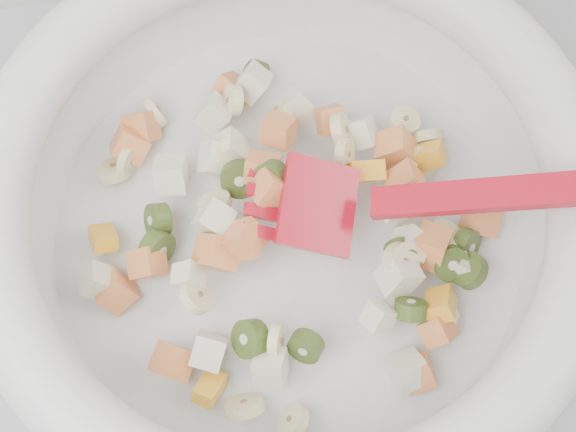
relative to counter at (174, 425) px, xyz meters
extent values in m
cube|color=gray|center=(0.00, 0.00, 0.00)|extent=(2.00, 0.60, 0.90)
cylinder|color=white|center=(0.14, 0.04, 0.46)|extent=(0.35, 0.35, 0.02)
torus|color=white|center=(0.14, 0.04, 0.54)|extent=(0.43, 0.43, 0.05)
cylinder|color=beige|center=(0.25, 0.02, 0.49)|extent=(0.04, 0.04, 0.02)
cylinder|color=beige|center=(0.19, 0.08, 0.51)|extent=(0.02, 0.03, 0.03)
cylinder|color=beige|center=(0.13, -0.09, 0.48)|extent=(0.03, 0.03, 0.03)
cylinder|color=beige|center=(0.19, 0.10, 0.50)|extent=(0.02, 0.03, 0.03)
cylinder|color=beige|center=(0.09, 0.06, 0.51)|extent=(0.03, 0.03, 0.02)
cylinder|color=beige|center=(0.11, 0.14, 0.49)|extent=(0.02, 0.03, 0.03)
cylinder|color=beige|center=(0.24, 0.11, 0.49)|extent=(0.03, 0.03, 0.01)
cylinder|color=beige|center=(0.25, 0.08, 0.49)|extent=(0.03, 0.03, 0.02)
cylinder|color=beige|center=(0.07, -0.01, 0.50)|extent=(0.03, 0.03, 0.03)
cylinder|color=beige|center=(0.25, 0.10, 0.48)|extent=(0.04, 0.02, 0.04)
cylinder|color=beige|center=(0.02, 0.11, 0.48)|extent=(0.04, 0.03, 0.03)
cylinder|color=beige|center=(0.23, 0.07, 0.49)|extent=(0.03, 0.03, 0.03)
cylinder|color=beige|center=(0.11, 0.10, 0.50)|extent=(0.03, 0.03, 0.03)
cylinder|color=beige|center=(0.24, -0.03, 0.48)|extent=(0.03, 0.02, 0.03)
cylinder|color=beige|center=(0.15, 0.13, 0.49)|extent=(0.03, 0.03, 0.03)
cylinder|color=beige|center=(0.10, -0.08, 0.48)|extent=(0.03, 0.02, 0.03)
cylinder|color=beige|center=(0.12, -0.04, 0.50)|extent=(0.01, 0.03, 0.03)
cylinder|color=beige|center=(0.06, 0.15, 0.48)|extent=(0.02, 0.03, 0.03)
cylinder|color=beige|center=(0.03, 0.11, 0.48)|extent=(0.02, 0.03, 0.03)
cylinder|color=beige|center=(0.21, 0.00, 0.50)|extent=(0.03, 0.04, 0.03)
cube|color=#FFA250|center=(0.23, 0.09, 0.49)|extent=(0.04, 0.03, 0.04)
cube|color=#FFA250|center=(0.04, 0.12, 0.48)|extent=(0.03, 0.04, 0.04)
cube|color=#FFA250|center=(0.14, 0.10, 0.51)|extent=(0.03, 0.03, 0.03)
cube|color=#FFA250|center=(0.23, 0.06, 0.50)|extent=(0.03, 0.03, 0.04)
cube|color=#FFA250|center=(0.24, 0.01, 0.49)|extent=(0.03, 0.04, 0.03)
cube|color=#FFA250|center=(0.02, 0.01, 0.48)|extent=(0.03, 0.03, 0.03)
cube|color=#FFA250|center=(0.23, -0.05, 0.48)|extent=(0.03, 0.02, 0.03)
cube|color=#FFA250|center=(0.18, 0.11, 0.50)|extent=(0.02, 0.03, 0.03)
cube|color=#FFA250|center=(0.12, 0.16, 0.48)|extent=(0.04, 0.04, 0.03)
cube|color=#FFA250|center=(0.11, 0.02, 0.52)|extent=(0.04, 0.03, 0.03)
cube|color=#FFA250|center=(0.13, 0.06, 0.52)|extent=(0.03, 0.03, 0.04)
cube|color=#FFA250|center=(0.21, -0.07, 0.48)|extent=(0.03, 0.03, 0.03)
cube|color=#FFA250|center=(0.13, 0.07, 0.52)|extent=(0.03, 0.03, 0.03)
cube|color=#FFA250|center=(0.28, 0.03, 0.48)|extent=(0.03, 0.03, 0.03)
cube|color=#FFA250|center=(0.09, 0.02, 0.51)|extent=(0.04, 0.03, 0.04)
cube|color=#FFA250|center=(0.04, 0.03, 0.49)|extent=(0.03, 0.03, 0.03)
cube|color=#FFA250|center=(0.05, 0.14, 0.48)|extent=(0.03, 0.03, 0.03)
cube|color=#FFA250|center=(0.05, -0.04, 0.49)|extent=(0.03, 0.03, 0.03)
cylinder|color=olive|center=(0.14, -0.05, 0.49)|extent=(0.03, 0.03, 0.03)
cylinder|color=olive|center=(0.05, 0.04, 0.49)|extent=(0.03, 0.04, 0.04)
cylinder|color=olive|center=(0.13, 0.17, 0.48)|extent=(0.03, 0.03, 0.04)
cylinder|color=olive|center=(0.26, -0.01, 0.49)|extent=(0.03, 0.03, 0.03)
cylinder|color=olive|center=(0.22, 0.01, 0.49)|extent=(0.03, 0.02, 0.03)
cylinder|color=olive|center=(0.26, 0.01, 0.48)|extent=(0.03, 0.03, 0.04)
cylinder|color=olive|center=(0.05, 0.06, 0.49)|extent=(0.03, 0.03, 0.03)
cylinder|color=olive|center=(0.11, -0.04, 0.49)|extent=(0.03, 0.04, 0.04)
cylinder|color=olive|center=(0.11, 0.07, 0.51)|extent=(0.03, 0.03, 0.03)
cylinder|color=olive|center=(0.25, 0.00, 0.49)|extent=(0.03, 0.03, 0.03)
cylinder|color=olive|center=(0.21, -0.03, 0.49)|extent=(0.03, 0.03, 0.03)
cylinder|color=olive|center=(0.13, 0.06, 0.52)|extent=(0.03, 0.03, 0.03)
cube|color=beige|center=(0.12, -0.06, 0.49)|extent=(0.03, 0.03, 0.03)
cube|color=beige|center=(0.10, 0.09, 0.50)|extent=(0.03, 0.03, 0.03)
cube|color=beige|center=(0.11, 0.10, 0.50)|extent=(0.03, 0.02, 0.03)
cube|color=beige|center=(0.26, -0.01, 0.48)|extent=(0.03, 0.03, 0.03)
cube|color=beige|center=(0.22, 0.04, 0.50)|extent=(0.03, 0.03, 0.03)
cube|color=beige|center=(0.13, 0.16, 0.49)|extent=(0.03, 0.03, 0.04)
cube|color=beige|center=(0.20, 0.10, 0.50)|extent=(0.03, 0.03, 0.03)
cube|color=beige|center=(0.07, 0.09, 0.50)|extent=(0.03, 0.03, 0.03)
cube|color=beige|center=(0.10, 0.14, 0.49)|extent=(0.03, 0.03, 0.03)
cube|color=beige|center=(0.08, -0.04, 0.49)|extent=(0.03, 0.03, 0.03)
cube|color=beige|center=(0.21, -0.07, 0.48)|extent=(0.03, 0.03, 0.03)
cube|color=beige|center=(0.16, 0.13, 0.49)|extent=(0.03, 0.03, 0.03)
cube|color=beige|center=(0.21, -0.01, 0.50)|extent=(0.03, 0.03, 0.03)
cube|color=beige|center=(0.07, 0.01, 0.50)|extent=(0.03, 0.02, 0.02)
cube|color=beige|center=(0.09, 0.04, 0.51)|extent=(0.03, 0.03, 0.03)
cube|color=beige|center=(0.19, -0.03, 0.49)|extent=(0.03, 0.02, 0.03)
cube|color=beige|center=(0.22, 0.01, 0.49)|extent=(0.03, 0.03, 0.03)
cube|color=beige|center=(0.01, 0.02, 0.48)|extent=(0.03, 0.03, 0.03)
cube|color=#FF9F2E|center=(0.01, 0.05, 0.48)|extent=(0.02, 0.03, 0.03)
cube|color=#FF9F2E|center=(0.24, -0.03, 0.49)|extent=(0.03, 0.03, 0.03)
cube|color=#FF9F2E|center=(0.20, 0.07, 0.50)|extent=(0.03, 0.02, 0.02)
cube|color=#FF9F2E|center=(0.08, -0.06, 0.48)|extent=(0.03, 0.03, 0.02)
cube|color=#FF9F2E|center=(0.25, 0.08, 0.49)|extent=(0.03, 0.02, 0.03)
cube|color=#B60F1F|center=(0.16, 0.04, 0.52)|extent=(0.07, 0.07, 0.03)
cube|color=#B60F1F|center=(0.13, 0.07, 0.52)|extent=(0.03, 0.01, 0.02)
cube|color=#B60F1F|center=(0.13, 0.05, 0.52)|extent=(0.03, 0.01, 0.02)
cube|color=#B60F1F|center=(0.12, 0.04, 0.52)|extent=(0.03, 0.01, 0.02)
cube|color=#B60F1F|center=(0.12, 0.03, 0.52)|extent=(0.03, 0.01, 0.02)
cube|color=#B60F1F|center=(0.28, 0.01, 0.57)|extent=(0.18, 0.06, 0.08)
camera|label=1|loc=(0.11, -0.19, 1.06)|focal=55.00mm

